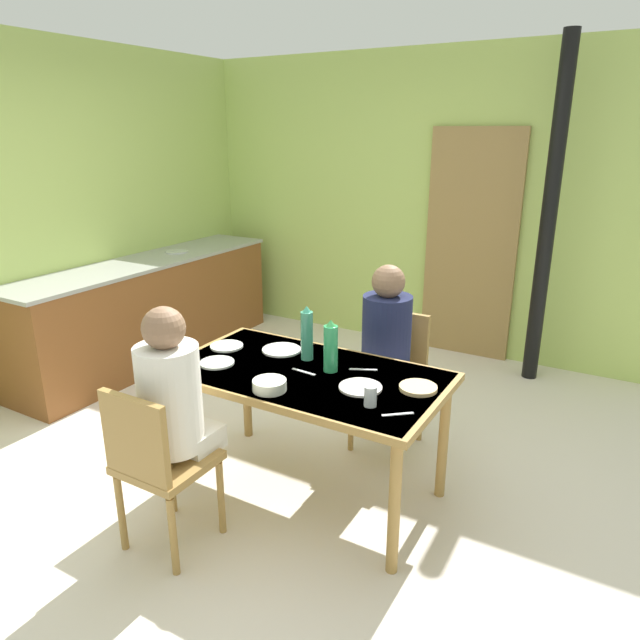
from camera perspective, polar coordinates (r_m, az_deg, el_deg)
ground_plane at (r=3.69m, az=-6.89°, el=-14.09°), size 6.78×6.78×0.00m
wall_back at (r=5.45m, az=9.44°, el=11.33°), size 4.54×0.10×2.65m
wall_left at (r=5.17m, az=-22.83°, el=9.79°), size 0.10×3.91×2.65m
door_wooden at (r=5.25m, az=14.73°, el=7.13°), size 0.80×0.05×2.00m
stove_pipe_column at (r=4.81m, az=21.75°, el=9.37°), size 0.12×0.12×2.65m
kitchen_counter at (r=5.33m, az=-16.57°, el=1.01°), size 0.61×2.65×0.91m
dining_table at (r=3.11m, az=-1.39°, el=-6.42°), size 1.49×0.82×0.74m
chair_near_diner at (r=2.87m, az=-15.97°, el=-13.28°), size 0.40×0.40×0.87m
chair_far_diner at (r=3.73m, az=7.21°, el=-5.05°), size 0.40×0.40×0.87m
person_near_diner at (r=2.82m, az=-14.50°, el=-7.20°), size 0.30×0.37×0.77m
person_far_diner at (r=3.51m, az=6.52°, el=-1.58°), size 0.30×0.37×0.77m
water_bottle_green_near at (r=3.20m, az=-1.31°, el=-1.43°), size 0.07×0.07×0.31m
water_bottle_green_far at (r=3.05m, az=1.07°, el=-2.71°), size 0.08×0.08×0.29m
serving_bowl_center at (r=2.88m, az=-5.04°, el=-6.46°), size 0.17×0.17×0.05m
dinner_plate_near_left at (r=3.47m, az=-9.26°, el=-2.57°), size 0.20×0.20×0.01m
dinner_plate_near_right at (r=2.90m, az=4.04°, el=-6.69°), size 0.22×0.22×0.01m
dinner_plate_far_center at (r=3.37m, az=-3.84°, el=-2.97°), size 0.23×0.23×0.01m
dinner_plate_far_side at (r=3.24m, az=-10.19°, el=-4.19°), size 0.19×0.19×0.01m
drinking_glass_by_near_diner at (r=2.71m, az=5.02°, el=-7.54°), size 0.06×0.06×0.10m
bread_plate_sliced at (r=2.92m, az=9.73°, el=-6.65°), size 0.19×0.19×0.02m
cutlery_knife_near at (r=2.67m, az=7.72°, el=-9.26°), size 0.12×0.11×0.00m
cutlery_fork_near at (r=3.12m, az=4.32°, el=-4.92°), size 0.14×0.08×0.00m
cutlery_knife_far at (r=3.08m, az=-1.62°, el=-5.16°), size 0.15×0.03×0.00m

